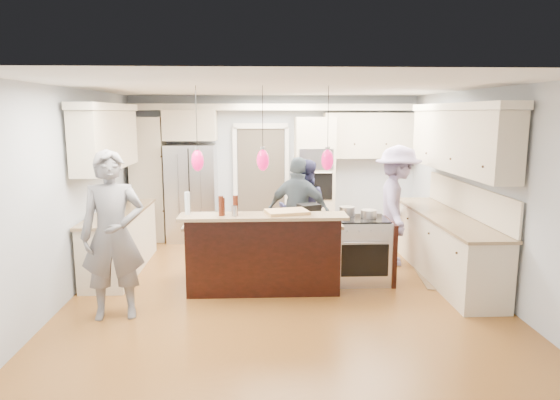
# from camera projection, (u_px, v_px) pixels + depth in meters

# --- Properties ---
(ground_plane) EXTENTS (6.00, 6.00, 0.00)m
(ground_plane) POSITION_uv_depth(u_px,v_px,m) (281.00, 285.00, 6.96)
(ground_plane) COLOR #A1652C
(ground_plane) RESTS_ON ground
(room_shell) EXTENTS (5.54, 6.04, 2.72)m
(room_shell) POSITION_uv_depth(u_px,v_px,m) (281.00, 155.00, 6.65)
(room_shell) COLOR #B2BCC6
(room_shell) RESTS_ON ground
(refrigerator) EXTENTS (0.90, 0.70, 1.80)m
(refrigerator) POSITION_uv_depth(u_px,v_px,m) (192.00, 193.00, 9.33)
(refrigerator) COLOR #B7B7BC
(refrigerator) RESTS_ON ground
(oven_column) EXTENTS (0.72, 0.69, 2.30)m
(oven_column) POSITION_uv_depth(u_px,v_px,m) (314.00, 179.00, 9.42)
(oven_column) COLOR beige
(oven_column) RESTS_ON ground
(back_upper_cabinets) EXTENTS (5.30, 0.61, 2.54)m
(back_upper_cabinets) POSITION_uv_depth(u_px,v_px,m) (235.00, 151.00, 9.35)
(back_upper_cabinets) COLOR beige
(back_upper_cabinets) RESTS_ON ground
(right_counter_run) EXTENTS (0.64, 3.10, 2.51)m
(right_counter_run) POSITION_uv_depth(u_px,v_px,m) (449.00, 206.00, 7.18)
(right_counter_run) COLOR beige
(right_counter_run) RESTS_ON ground
(left_cabinets) EXTENTS (0.64, 2.30, 2.51)m
(left_cabinets) POSITION_uv_depth(u_px,v_px,m) (116.00, 202.00, 7.46)
(left_cabinets) COLOR beige
(left_cabinets) RESTS_ON ground
(kitchen_island) EXTENTS (2.10, 1.46, 1.12)m
(kitchen_island) POSITION_uv_depth(u_px,v_px,m) (263.00, 251.00, 6.94)
(kitchen_island) COLOR black
(kitchen_island) RESTS_ON ground
(island_range) EXTENTS (0.82, 0.71, 0.92)m
(island_range) POSITION_uv_depth(u_px,v_px,m) (362.00, 250.00, 7.08)
(island_range) COLOR #B7B7BC
(island_range) RESTS_ON ground
(pendant_lights) EXTENTS (1.75, 0.15, 1.03)m
(pendant_lights) POSITION_uv_depth(u_px,v_px,m) (263.00, 160.00, 6.14)
(pendant_lights) COLOR black
(pendant_lights) RESTS_ON ground
(person_bar_end) EXTENTS (0.78, 0.58, 1.97)m
(person_bar_end) POSITION_uv_depth(u_px,v_px,m) (113.00, 235.00, 5.73)
(person_bar_end) COLOR slate
(person_bar_end) RESTS_ON ground
(person_far_left) EXTENTS (0.95, 0.82, 1.66)m
(person_far_left) POSITION_uv_depth(u_px,v_px,m) (303.00, 211.00, 7.92)
(person_far_left) COLOR navy
(person_far_left) RESTS_ON ground
(person_far_right) EXTENTS (1.09, 0.78, 1.72)m
(person_far_right) POSITION_uv_depth(u_px,v_px,m) (299.00, 213.00, 7.66)
(person_far_right) COLOR #43535F
(person_far_right) RESTS_ON ground
(person_range_side) EXTENTS (0.95, 1.34, 1.88)m
(person_range_side) POSITION_uv_depth(u_px,v_px,m) (397.00, 205.00, 7.84)
(person_range_side) COLOR #8F82AF
(person_range_side) RESTS_ON ground
(floor_rug) EXTENTS (0.84, 1.14, 0.01)m
(floor_rug) POSITION_uv_depth(u_px,v_px,m) (445.00, 278.00, 7.26)
(floor_rug) COLOR olive
(floor_rug) RESTS_ON ground
(water_bottle) EXTENTS (0.09, 0.09, 0.29)m
(water_bottle) POSITION_uv_depth(u_px,v_px,m) (187.00, 203.00, 6.21)
(water_bottle) COLOR silver
(water_bottle) RESTS_ON kitchen_island
(beer_bottle_a) EXTENTS (0.07, 0.07, 0.25)m
(beer_bottle_a) POSITION_uv_depth(u_px,v_px,m) (221.00, 206.00, 6.14)
(beer_bottle_a) COLOR #44190C
(beer_bottle_a) RESTS_ON kitchen_island
(beer_bottle_b) EXTENTS (0.07, 0.07, 0.22)m
(beer_bottle_b) POSITION_uv_depth(u_px,v_px,m) (223.00, 207.00, 6.17)
(beer_bottle_b) COLOR #44190C
(beer_bottle_b) RESTS_ON kitchen_island
(beer_bottle_c) EXTENTS (0.08, 0.08, 0.25)m
(beer_bottle_c) POSITION_uv_depth(u_px,v_px,m) (235.00, 205.00, 6.18)
(beer_bottle_c) COLOR #44190C
(beer_bottle_c) RESTS_ON kitchen_island
(drink_can) EXTENTS (0.09, 0.09, 0.13)m
(drink_can) POSITION_uv_depth(u_px,v_px,m) (234.00, 211.00, 6.13)
(drink_can) COLOR #B7B7BC
(drink_can) RESTS_ON kitchen_island
(cutting_board) EXTENTS (0.58, 0.47, 0.04)m
(cutting_board) POSITION_uv_depth(u_px,v_px,m) (287.00, 212.00, 6.31)
(cutting_board) COLOR tan
(cutting_board) RESTS_ON kitchen_island
(pot_large) EXTENTS (0.22, 0.22, 0.13)m
(pot_large) POSITION_uv_depth(u_px,v_px,m) (347.00, 211.00, 7.17)
(pot_large) COLOR #B7B7BC
(pot_large) RESTS_ON island_range
(pot_small) EXTENTS (0.22, 0.22, 0.11)m
(pot_small) POSITION_uv_depth(u_px,v_px,m) (369.00, 214.00, 7.02)
(pot_small) COLOR #B7B7BC
(pot_small) RESTS_ON island_range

